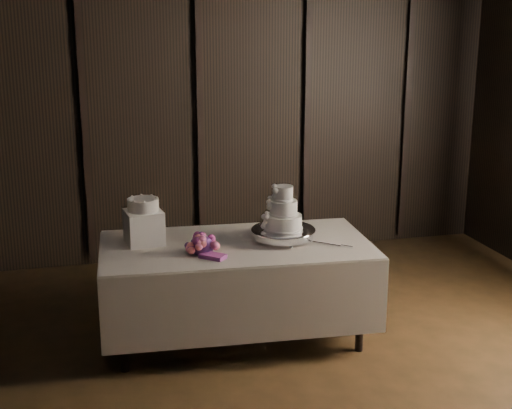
% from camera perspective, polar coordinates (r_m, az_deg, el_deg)
% --- Properties ---
extents(room, '(6.08, 7.08, 3.08)m').
position_cam_1_polar(room, '(3.70, 4.77, 0.80)').
color(room, black).
rests_on(room, ground).
extents(display_table, '(2.05, 1.17, 0.76)m').
position_cam_1_polar(display_table, '(5.40, -1.55, -6.61)').
color(display_table, beige).
rests_on(display_table, ground).
extents(cake_stand, '(0.60, 0.60, 0.09)m').
position_cam_1_polar(cake_stand, '(5.34, 2.19, -2.45)').
color(cake_stand, silver).
rests_on(cake_stand, display_table).
extents(wedding_cake, '(0.31, 0.28, 0.33)m').
position_cam_1_polar(wedding_cake, '(5.27, 2.00, -0.68)').
color(wedding_cake, white).
rests_on(wedding_cake, cake_stand).
extents(bouquet, '(0.47, 0.48, 0.18)m').
position_cam_1_polar(bouquet, '(5.06, -4.30, -3.25)').
color(bouquet, '#D65B8D').
rests_on(bouquet, display_table).
extents(box_pedestal, '(0.29, 0.29, 0.25)m').
position_cam_1_polar(box_pedestal, '(5.32, -8.95, -1.79)').
color(box_pedestal, white).
rests_on(box_pedestal, display_table).
extents(small_cake, '(0.27, 0.27, 0.09)m').
position_cam_1_polar(small_cake, '(5.27, -9.03, -0.01)').
color(small_cake, white).
rests_on(small_cake, box_pedestal).
extents(cake_knife, '(0.29, 0.27, 0.01)m').
position_cam_1_polar(cake_knife, '(5.29, 5.40, -3.11)').
color(cake_knife, silver).
rests_on(cake_knife, display_table).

